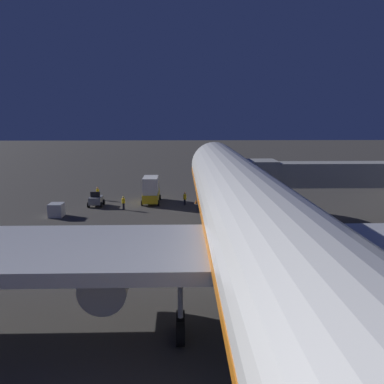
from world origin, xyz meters
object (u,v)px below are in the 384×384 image
at_px(jet_bridge, 324,175).
at_px(cargo_truck_aft, 151,190).
at_px(ground_crew_marshaller_fwd, 123,202).
at_px(baggage_tug_lead, 96,200).
at_px(traffic_cone_nose_starboard, 196,202).
at_px(baggage_container_near_belt, 56,210).
at_px(traffic_cone_nose_port, 229,201).
at_px(airliner_at_gate, 264,240).
at_px(ground_crew_near_nose_gear, 185,198).
at_px(ground_crew_by_belt_loader, 98,193).

bearing_deg(jet_bridge, cargo_truck_aft, -31.31).
xyz_separation_m(jet_bridge, ground_crew_marshaller_fwd, (22.15, -7.56, -4.50)).
height_order(cargo_truck_aft, baggage_tug_lead, cargo_truck_aft).
relative_size(baggage_tug_lead, traffic_cone_nose_starboard, 4.25).
bearing_deg(baggage_container_near_belt, jet_bridge, 171.46).
xyz_separation_m(traffic_cone_nose_port, traffic_cone_nose_starboard, (4.40, 0.00, 0.00)).
height_order(airliner_at_gate, jet_bridge, airliner_at_gate).
relative_size(ground_crew_near_nose_gear, ground_crew_by_belt_loader, 0.97).
height_order(ground_crew_by_belt_loader, ground_crew_marshaller_fwd, ground_crew_by_belt_loader).
relative_size(baggage_container_near_belt, ground_crew_marshaller_fwd, 1.01).
bearing_deg(airliner_at_gate, ground_crew_marshaller_fwd, -68.82).
bearing_deg(airliner_at_gate, traffic_cone_nose_starboard, -86.14).
xyz_separation_m(ground_crew_marshaller_fwd, traffic_cone_nose_starboard, (-9.13, -3.35, -0.67)).
xyz_separation_m(ground_crew_near_nose_gear, ground_crew_by_belt_loader, (12.07, -3.84, 0.03)).
bearing_deg(traffic_cone_nose_port, ground_crew_by_belt_loader, -8.85).
xyz_separation_m(airliner_at_gate, jet_bridge, (-10.83, -21.67, 0.08)).
relative_size(ground_crew_by_belt_loader, ground_crew_marshaller_fwd, 1.04).
relative_size(jet_bridge, baggage_tug_lead, 8.52).
relative_size(baggage_container_near_belt, traffic_cone_nose_starboard, 3.17).
bearing_deg(cargo_truck_aft, ground_crew_marshaller_fwd, 51.99).
bearing_deg(traffic_cone_nose_port, ground_crew_marshaller_fwd, 13.89).
bearing_deg(airliner_at_gate, cargo_truck_aft, -76.15).
xyz_separation_m(baggage_tug_lead, traffic_cone_nose_starboard, (-12.96, -1.20, -0.50)).
relative_size(airliner_at_gate, baggage_tug_lead, 28.98).
distance_m(airliner_at_gate, traffic_cone_nose_port, 33.04).
distance_m(airliner_at_gate, ground_crew_by_belt_loader, 38.97).
relative_size(cargo_truck_aft, baggage_container_near_belt, 3.06).
bearing_deg(baggage_tug_lead, ground_crew_marshaller_fwd, 150.76).
xyz_separation_m(jet_bridge, ground_crew_by_belt_loader, (26.59, -13.70, -4.46)).
distance_m(baggage_tug_lead, ground_crew_marshaller_fwd, 4.40).
distance_m(baggage_tug_lead, ground_crew_near_nose_gear, 11.47).
xyz_separation_m(cargo_truck_aft, ground_crew_marshaller_fwd, (3.13, 4.01, -0.86)).
relative_size(baggage_tug_lead, traffic_cone_nose_port, 4.25).
bearing_deg(airliner_at_gate, ground_crew_near_nose_gear, -83.31).
xyz_separation_m(baggage_tug_lead, ground_crew_by_belt_loader, (0.60, -3.99, 0.20)).
relative_size(cargo_truck_aft, ground_crew_near_nose_gear, 3.07).
xyz_separation_m(airliner_at_gate, ground_crew_by_belt_loader, (15.76, -35.37, -4.38)).
xyz_separation_m(cargo_truck_aft, baggage_tug_lead, (6.97, 1.86, -1.03)).
distance_m(baggage_tug_lead, traffic_cone_nose_port, 17.41).
bearing_deg(baggage_tug_lead, baggage_container_near_belt, 56.91).
height_order(baggage_tug_lead, traffic_cone_nose_port, baggage_tug_lead).
xyz_separation_m(baggage_tug_lead, ground_crew_marshaller_fwd, (-3.84, 2.15, 0.17)).
height_order(airliner_at_gate, cargo_truck_aft, airliner_at_gate).
bearing_deg(cargo_truck_aft, traffic_cone_nose_starboard, 173.71).
distance_m(jet_bridge, traffic_cone_nose_starboard, 17.76).
relative_size(airliner_at_gate, ground_crew_near_nose_gear, 38.92).
bearing_deg(cargo_truck_aft, ground_crew_by_belt_loader, -15.75).
relative_size(ground_crew_near_nose_gear, traffic_cone_nose_starboard, 3.16).
xyz_separation_m(airliner_at_gate, ground_crew_marshaller_fwd, (11.33, -29.23, -4.41)).
xyz_separation_m(baggage_tug_lead, traffic_cone_nose_port, (-17.36, -1.20, -0.50)).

